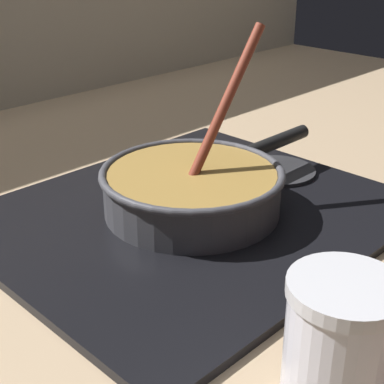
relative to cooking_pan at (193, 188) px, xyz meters
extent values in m
cube|color=#9E8466|center=(-0.02, -0.11, -0.07)|extent=(2.40, 1.60, 0.04)
cube|color=black|center=(0.00, 0.00, -0.04)|extent=(0.56, 0.48, 0.01)
torus|color=#592D0C|center=(0.00, 0.00, -0.03)|extent=(0.18, 0.18, 0.01)
cylinder|color=#262628|center=(0.20, 0.00, -0.03)|extent=(0.13, 0.13, 0.01)
cylinder|color=#38383D|center=(0.00, 0.00, -0.01)|extent=(0.25, 0.25, 0.06)
cylinder|color=olive|center=(0.00, 0.00, 0.00)|extent=(0.23, 0.23, 0.05)
torus|color=#38383D|center=(0.00, 0.00, 0.02)|extent=(0.26, 0.26, 0.01)
cylinder|color=black|center=(0.19, 0.00, 0.02)|extent=(0.14, 0.02, 0.02)
cylinder|color=beige|center=(-0.08, 0.01, 0.01)|extent=(0.03, 0.03, 0.01)
cylinder|color=#E5CC7A|center=(0.04, -0.03, 0.01)|extent=(0.03, 0.03, 0.01)
cylinder|color=#EDD88C|center=(-0.06, 0.05, 0.01)|extent=(0.04, 0.04, 0.01)
cylinder|color=#EDD88C|center=(0.04, 0.04, 0.01)|extent=(0.03, 0.03, 0.01)
cylinder|color=#EDD88C|center=(0.00, 0.01, 0.01)|extent=(0.04, 0.04, 0.01)
cylinder|color=#E5CC7A|center=(-0.04, 0.00, 0.01)|extent=(0.03, 0.03, 0.01)
cylinder|color=maroon|center=(0.05, -0.01, 0.11)|extent=(0.15, 0.02, 0.21)
cube|color=brown|center=(-0.01, -0.01, 0.01)|extent=(0.05, 0.03, 0.01)
cylinder|color=silver|center=(-0.17, -0.34, 0.01)|extent=(0.09, 0.09, 0.12)
cylinder|color=#B2B2B7|center=(-0.17, -0.34, 0.08)|extent=(0.09, 0.09, 0.01)
camera|label=1|loc=(-0.52, -0.51, 0.33)|focal=54.05mm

